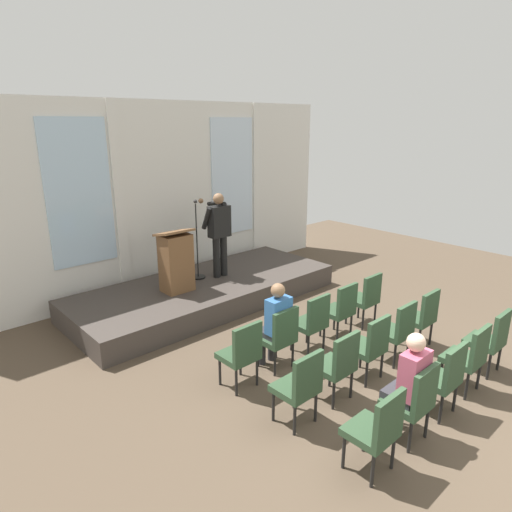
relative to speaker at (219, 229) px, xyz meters
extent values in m
plane|color=brown|center=(-0.41, -4.64, -1.38)|extent=(15.35, 15.35, 0.00)
cube|color=silver|center=(-0.41, 1.26, 0.51)|extent=(8.77, 0.10, 3.79)
cube|color=silver|center=(-2.16, 1.20, 0.78)|extent=(1.17, 0.04, 2.60)
cube|color=silver|center=(-1.42, 1.21, 0.51)|extent=(0.20, 0.08, 3.79)
cube|color=silver|center=(1.35, 1.20, 0.78)|extent=(1.17, 0.04, 2.60)
cube|color=silver|center=(2.09, 1.21, 0.51)|extent=(0.20, 0.08, 3.79)
cube|color=#3F3833|center=(-0.41, -0.07, -1.17)|extent=(5.18, 2.07, 0.42)
cylinder|color=black|center=(-0.09, -0.02, -0.56)|extent=(0.14, 0.14, 0.81)
cylinder|color=black|center=(0.09, -0.02, -0.56)|extent=(0.14, 0.14, 0.81)
cube|color=black|center=(0.00, -0.02, 0.15)|extent=(0.42, 0.22, 0.61)
cube|color=#B28C19|center=(0.00, 0.10, 0.23)|extent=(0.06, 0.01, 0.36)
sphere|color=#8C6647|center=(0.00, -0.01, 0.59)|extent=(0.21, 0.21, 0.21)
cylinder|color=black|center=(-0.24, 0.06, 0.24)|extent=(0.09, 0.28, 0.45)
cylinder|color=black|center=(0.14, 0.11, 0.45)|extent=(0.15, 0.36, 0.15)
cylinder|color=black|center=(0.08, 0.25, 0.46)|extent=(0.11, 0.34, 0.15)
sphere|color=#8C6647|center=(-0.04, 0.51, 0.49)|extent=(0.10, 0.10, 0.10)
cylinder|color=black|center=(-0.39, 0.19, -0.95)|extent=(0.28, 0.28, 0.03)
cylinder|color=black|center=(-0.39, 0.19, -0.21)|extent=(0.02, 0.02, 1.45)
sphere|color=#262626|center=(-0.39, 0.19, 0.56)|extent=(0.07, 0.07, 0.07)
cube|color=brown|center=(-1.07, -0.11, -0.44)|extent=(0.52, 0.40, 1.05)
cube|color=brown|center=(-1.07, -0.09, 0.13)|extent=(0.60, 0.48, 0.14)
cylinder|color=black|center=(-1.62, -2.52, -1.18)|extent=(0.04, 0.04, 0.40)
cylinder|color=black|center=(-1.98, -2.52, -1.18)|extent=(0.04, 0.04, 0.40)
cylinder|color=black|center=(-1.62, -2.86, -1.18)|extent=(0.04, 0.04, 0.40)
cylinder|color=black|center=(-1.98, -2.86, -1.18)|extent=(0.04, 0.04, 0.40)
cube|color=#2D472D|center=(-1.80, -2.69, -0.94)|extent=(0.46, 0.44, 0.08)
cube|color=#2D472D|center=(-1.80, -2.88, -0.67)|extent=(0.46, 0.06, 0.46)
cylinder|color=black|center=(-0.92, -2.52, -1.18)|extent=(0.04, 0.04, 0.40)
cylinder|color=black|center=(-1.28, -2.52, -1.18)|extent=(0.04, 0.04, 0.40)
cylinder|color=black|center=(-0.92, -2.86, -1.18)|extent=(0.04, 0.04, 0.40)
cylinder|color=black|center=(-1.28, -2.86, -1.18)|extent=(0.04, 0.04, 0.40)
cube|color=#2D472D|center=(-1.10, -2.69, -0.94)|extent=(0.46, 0.44, 0.08)
cube|color=#2D472D|center=(-1.10, -2.88, -0.67)|extent=(0.46, 0.06, 0.46)
cylinder|color=#2D2D33|center=(-1.19, -2.51, -1.16)|extent=(0.10, 0.10, 0.44)
cylinder|color=#2D2D33|center=(-1.01, -2.51, -1.16)|extent=(0.10, 0.10, 0.44)
cube|color=#2D2D33|center=(-1.10, -2.63, -0.88)|extent=(0.34, 0.36, 0.12)
cube|color=#3366A5|center=(-1.10, -2.74, -0.57)|extent=(0.36, 0.20, 0.51)
sphere|color=#8C6647|center=(-1.10, -2.72, -0.20)|extent=(0.20, 0.20, 0.20)
cylinder|color=black|center=(-0.23, -2.52, -1.18)|extent=(0.04, 0.04, 0.40)
cylinder|color=black|center=(-0.59, -2.52, -1.18)|extent=(0.04, 0.04, 0.40)
cylinder|color=black|center=(-0.23, -2.86, -1.18)|extent=(0.04, 0.04, 0.40)
cylinder|color=black|center=(-0.59, -2.86, -1.18)|extent=(0.04, 0.04, 0.40)
cube|color=#2D472D|center=(-0.41, -2.69, -0.94)|extent=(0.46, 0.44, 0.08)
cube|color=#2D472D|center=(-0.41, -2.88, -0.67)|extent=(0.46, 0.06, 0.46)
cylinder|color=black|center=(0.47, -2.52, -1.18)|extent=(0.04, 0.04, 0.40)
cylinder|color=black|center=(0.11, -2.52, -1.18)|extent=(0.04, 0.04, 0.40)
cylinder|color=black|center=(0.47, -2.86, -1.18)|extent=(0.04, 0.04, 0.40)
cylinder|color=black|center=(0.11, -2.86, -1.18)|extent=(0.04, 0.04, 0.40)
cube|color=#2D472D|center=(0.29, -2.69, -0.94)|extent=(0.46, 0.44, 0.08)
cube|color=#2D472D|center=(0.29, -2.88, -0.67)|extent=(0.46, 0.06, 0.46)
cylinder|color=black|center=(1.16, -2.52, -1.18)|extent=(0.04, 0.04, 0.40)
cylinder|color=black|center=(0.80, -2.52, -1.18)|extent=(0.04, 0.04, 0.40)
cylinder|color=black|center=(1.16, -2.86, -1.18)|extent=(0.04, 0.04, 0.40)
cylinder|color=black|center=(0.80, -2.86, -1.18)|extent=(0.04, 0.04, 0.40)
cube|color=#2D472D|center=(0.98, -2.69, -0.94)|extent=(0.46, 0.44, 0.08)
cube|color=#2D472D|center=(0.98, -2.88, -0.67)|extent=(0.46, 0.06, 0.46)
cylinder|color=black|center=(-1.62, -3.53, -1.18)|extent=(0.04, 0.04, 0.40)
cylinder|color=black|center=(-1.98, -3.53, -1.18)|extent=(0.04, 0.04, 0.40)
cylinder|color=black|center=(-1.62, -3.87, -1.18)|extent=(0.04, 0.04, 0.40)
cylinder|color=black|center=(-1.98, -3.87, -1.18)|extent=(0.04, 0.04, 0.40)
cube|color=#2D472D|center=(-1.80, -3.70, -0.94)|extent=(0.46, 0.44, 0.08)
cube|color=#2D472D|center=(-1.80, -3.89, -0.67)|extent=(0.46, 0.06, 0.46)
cylinder|color=black|center=(-0.92, -3.53, -1.18)|extent=(0.04, 0.04, 0.40)
cylinder|color=black|center=(-1.28, -3.53, -1.18)|extent=(0.04, 0.04, 0.40)
cylinder|color=black|center=(-0.92, -3.87, -1.18)|extent=(0.04, 0.04, 0.40)
cylinder|color=black|center=(-1.28, -3.87, -1.18)|extent=(0.04, 0.04, 0.40)
cube|color=#2D472D|center=(-1.10, -3.70, -0.94)|extent=(0.46, 0.44, 0.08)
cube|color=#2D472D|center=(-1.10, -3.89, -0.67)|extent=(0.46, 0.06, 0.46)
cylinder|color=black|center=(-0.23, -3.53, -1.18)|extent=(0.04, 0.04, 0.40)
cylinder|color=black|center=(-0.59, -3.53, -1.18)|extent=(0.04, 0.04, 0.40)
cylinder|color=black|center=(-0.23, -3.87, -1.18)|extent=(0.04, 0.04, 0.40)
cylinder|color=black|center=(-0.59, -3.87, -1.18)|extent=(0.04, 0.04, 0.40)
cube|color=#2D472D|center=(-0.41, -3.70, -0.94)|extent=(0.46, 0.44, 0.08)
cube|color=#2D472D|center=(-0.41, -3.89, -0.67)|extent=(0.46, 0.06, 0.46)
cylinder|color=black|center=(0.47, -3.53, -1.18)|extent=(0.04, 0.04, 0.40)
cylinder|color=black|center=(0.11, -3.53, -1.18)|extent=(0.04, 0.04, 0.40)
cylinder|color=black|center=(0.47, -3.87, -1.18)|extent=(0.04, 0.04, 0.40)
cylinder|color=black|center=(0.11, -3.87, -1.18)|extent=(0.04, 0.04, 0.40)
cube|color=#2D472D|center=(0.29, -3.70, -0.94)|extent=(0.46, 0.44, 0.08)
cube|color=#2D472D|center=(0.29, -3.89, -0.67)|extent=(0.46, 0.06, 0.46)
cylinder|color=black|center=(1.16, -3.53, -1.18)|extent=(0.04, 0.04, 0.40)
cylinder|color=black|center=(0.80, -3.53, -1.18)|extent=(0.04, 0.04, 0.40)
cylinder|color=black|center=(1.16, -3.87, -1.18)|extent=(0.04, 0.04, 0.40)
cylinder|color=black|center=(0.80, -3.87, -1.18)|extent=(0.04, 0.04, 0.40)
cube|color=#2D472D|center=(0.98, -3.70, -0.94)|extent=(0.46, 0.44, 0.08)
cube|color=#2D472D|center=(0.98, -3.89, -0.67)|extent=(0.46, 0.06, 0.46)
cylinder|color=black|center=(-1.62, -4.55, -1.18)|extent=(0.04, 0.04, 0.40)
cylinder|color=black|center=(-1.98, -4.55, -1.18)|extent=(0.04, 0.04, 0.40)
cylinder|color=black|center=(-1.62, -4.89, -1.18)|extent=(0.04, 0.04, 0.40)
cylinder|color=black|center=(-1.98, -4.89, -1.18)|extent=(0.04, 0.04, 0.40)
cube|color=#2D472D|center=(-1.80, -4.72, -0.94)|extent=(0.46, 0.44, 0.08)
cube|color=#2D472D|center=(-1.80, -4.91, -0.67)|extent=(0.46, 0.06, 0.46)
cylinder|color=black|center=(-0.92, -4.55, -1.18)|extent=(0.04, 0.04, 0.40)
cylinder|color=black|center=(-1.28, -4.55, -1.18)|extent=(0.04, 0.04, 0.40)
cylinder|color=black|center=(-0.92, -4.89, -1.18)|extent=(0.04, 0.04, 0.40)
cylinder|color=black|center=(-1.28, -4.89, -1.18)|extent=(0.04, 0.04, 0.40)
cube|color=#2D472D|center=(-1.10, -4.72, -0.94)|extent=(0.46, 0.44, 0.08)
cube|color=#2D472D|center=(-1.10, -4.91, -0.67)|extent=(0.46, 0.06, 0.46)
cylinder|color=#2D2D33|center=(-1.19, -4.54, -1.16)|extent=(0.10, 0.10, 0.44)
cylinder|color=#2D2D33|center=(-1.01, -4.54, -1.16)|extent=(0.10, 0.10, 0.44)
cube|color=#2D2D33|center=(-1.10, -4.66, -0.88)|extent=(0.34, 0.36, 0.12)
cube|color=#B24C66|center=(-1.10, -4.77, -0.56)|extent=(0.36, 0.20, 0.52)
sphere|color=beige|center=(-1.10, -4.75, -0.19)|extent=(0.20, 0.20, 0.20)
cylinder|color=black|center=(-0.23, -4.55, -1.18)|extent=(0.04, 0.04, 0.40)
cylinder|color=black|center=(-0.59, -4.55, -1.18)|extent=(0.04, 0.04, 0.40)
cylinder|color=black|center=(-0.23, -4.89, -1.18)|extent=(0.04, 0.04, 0.40)
cylinder|color=black|center=(-0.59, -4.89, -1.18)|extent=(0.04, 0.04, 0.40)
cube|color=#2D472D|center=(-0.41, -4.72, -0.94)|extent=(0.46, 0.44, 0.08)
cube|color=#2D472D|center=(-0.41, -4.91, -0.67)|extent=(0.46, 0.06, 0.46)
cylinder|color=black|center=(0.47, -4.55, -1.18)|extent=(0.04, 0.04, 0.40)
cylinder|color=black|center=(0.11, -4.55, -1.18)|extent=(0.04, 0.04, 0.40)
cylinder|color=black|center=(0.47, -4.89, -1.18)|extent=(0.04, 0.04, 0.40)
cylinder|color=black|center=(0.11, -4.89, -1.18)|extent=(0.04, 0.04, 0.40)
cube|color=#2D472D|center=(0.29, -4.72, -0.94)|extent=(0.46, 0.44, 0.08)
cube|color=#2D472D|center=(0.29, -4.91, -0.67)|extent=(0.46, 0.06, 0.46)
cylinder|color=black|center=(1.16, -4.55, -1.18)|extent=(0.04, 0.04, 0.40)
cylinder|color=black|center=(0.80, -4.55, -1.18)|extent=(0.04, 0.04, 0.40)
cylinder|color=black|center=(1.16, -4.89, -1.18)|extent=(0.04, 0.04, 0.40)
cylinder|color=black|center=(0.80, -4.89, -1.18)|extent=(0.04, 0.04, 0.40)
cube|color=#2D472D|center=(0.98, -4.72, -0.94)|extent=(0.46, 0.44, 0.08)
cube|color=#2D472D|center=(0.98, -4.91, -0.67)|extent=(0.46, 0.06, 0.46)
camera|label=1|loc=(-5.15, -6.70, 2.02)|focal=31.30mm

